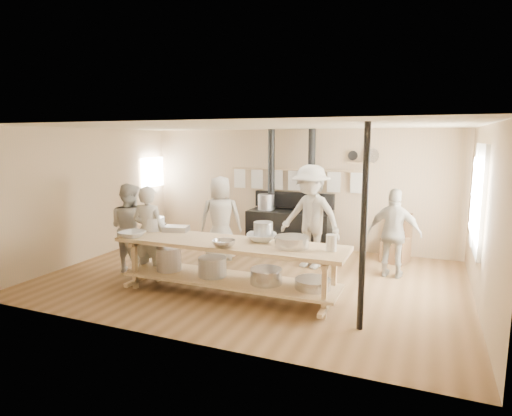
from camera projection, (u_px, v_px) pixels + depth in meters
The scene contains 24 objects.
ground at pixel (252, 278), 7.45m from camera, with size 7.00×7.00×0.00m, color brown.
room_shell at pixel (252, 185), 7.19m from camera, with size 7.00×7.00×7.00m.
window_right at pixel (479, 199), 6.47m from camera, with size 0.09×1.50×1.65m.
left_opening at pixel (153, 172), 10.31m from camera, with size 0.00×0.90×0.90m.
stove at pixel (290, 226), 9.31m from camera, with size 1.90×0.75×2.60m.
towel_rail at pixel (294, 177), 9.40m from camera, with size 3.00×0.04×0.47m.
back_wall_shelf at pixel (363, 158), 8.81m from camera, with size 0.63×0.14×0.32m.
prep_table at pixel (229, 263), 6.55m from camera, with size 3.60×0.90×0.85m.
support_post at pixel (364, 229), 5.25m from camera, with size 0.08×0.08×2.60m, color black.
cook_far_left at pixel (149, 233), 7.25m from camera, with size 0.59×0.39×1.62m, color beige.
cook_left at pixel (130, 228), 7.70m from camera, with size 0.78×0.61×1.61m, color beige.
cook_center at pixel (221, 218), 8.45m from camera, with size 0.82×0.53×1.68m, color beige.
cook_right at pixel (394, 233), 7.38m from camera, with size 0.91×0.38×1.56m, color beige.
cook_by_window at pixel (311, 217), 7.92m from camera, with size 1.25×0.72×1.93m, color beige.
chair at pixel (396, 248), 8.37m from camera, with size 0.58×0.58×0.97m.
bowl_white_a at pixel (132, 234), 6.77m from camera, with size 0.40×0.40×0.10m, color white.
bowl_steel_a at pixel (157, 226), 7.37m from camera, with size 0.32×0.32×0.10m, color silver.
bowl_white_b at pixel (262, 237), 6.53m from camera, with size 0.46×0.46×0.11m, color white.
bowl_steel_b at pixel (224, 244), 6.16m from camera, with size 0.33×0.33×0.10m, color silver.
roasting_pan at pixel (176, 229), 7.22m from camera, with size 0.40×0.27×0.09m, color #B2B2B7.
mixing_bowl_large at pixel (292, 242), 6.15m from camera, with size 0.50×0.50×0.16m, color silver.
bucket_galv at pixel (263, 231), 6.62m from camera, with size 0.30×0.30×0.28m, color gray.
deep_bowl_enamel at pixel (154, 224), 7.29m from camera, with size 0.36×0.36×0.22m, color white.
pitcher at pixel (331, 243), 5.94m from camera, with size 0.15×0.15×0.23m, color white.
Camera 1 is at (2.77, -6.61, 2.40)m, focal length 30.00 mm.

